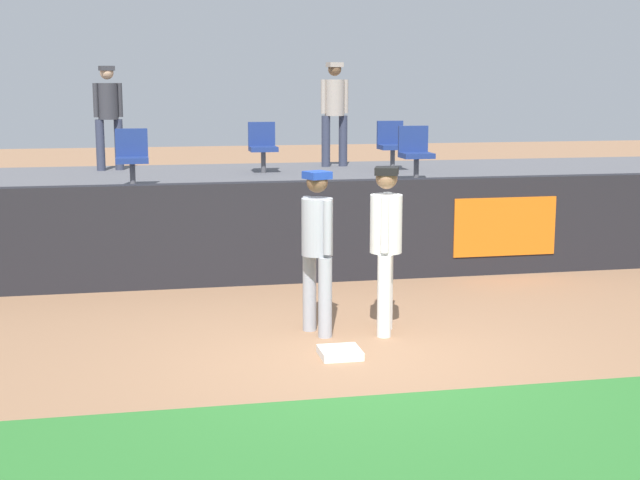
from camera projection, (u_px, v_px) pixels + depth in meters
ground_plane at (358, 355)px, 8.94m from camera, size 60.00×60.00×0.00m
grass_foreground_strip at (443, 459)px, 6.48m from camera, size 18.00×2.80×0.01m
first_base at (340, 353)px, 8.90m from camera, size 0.40×0.40×0.08m
player_fielder_home at (386, 238)px, 9.60m from camera, size 0.47×0.52×1.80m
player_runner_visitor at (317, 241)px, 9.55m from camera, size 0.43×0.47×1.76m
field_wall at (299, 232)px, 12.13m from camera, size 18.00×0.26×1.37m
bleacher_platform at (271, 212)px, 14.63m from camera, size 18.00×4.80×1.18m
seat_front_left at (132, 155)px, 12.93m from camera, size 0.46×0.44×0.84m
seat_back_right at (392, 143)px, 15.52m from camera, size 0.46×0.44×0.84m
seat_front_right at (415, 150)px, 13.76m from camera, size 0.47×0.44×0.84m
seat_back_center at (263, 144)px, 15.08m from camera, size 0.45×0.44×0.84m
spectator_hooded at (108, 110)px, 15.36m from camera, size 0.49×0.40×1.77m
spectator_capped at (335, 107)px, 16.06m from camera, size 0.51×0.40×1.84m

